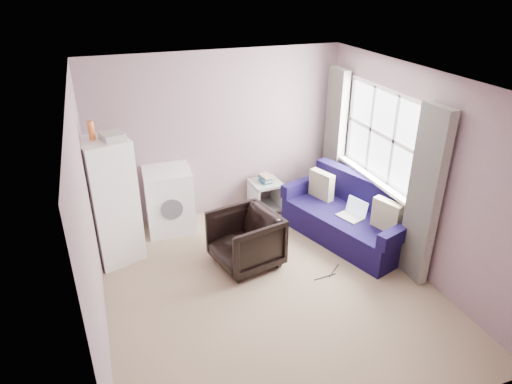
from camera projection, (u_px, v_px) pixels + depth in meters
room at (272, 194)px, 5.04m from camera, size 3.84×4.24×2.54m
armchair at (245, 237)px, 5.84m from camera, size 0.88×0.91×0.80m
fridge at (110, 201)px, 5.78m from camera, size 0.72×0.71×1.89m
washing_machine at (169, 198)px, 6.63m from camera, size 0.70×0.71×0.94m
side_table at (265, 194)px, 7.21m from camera, size 0.48×0.48×0.62m
sofa at (351, 218)px, 6.47m from camera, size 1.43×2.09×0.86m
window_dressing at (373, 163)px, 6.22m from camera, size 0.17×2.62×2.18m
floor_cables at (330, 274)px, 5.79m from camera, size 0.46×0.21×0.01m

